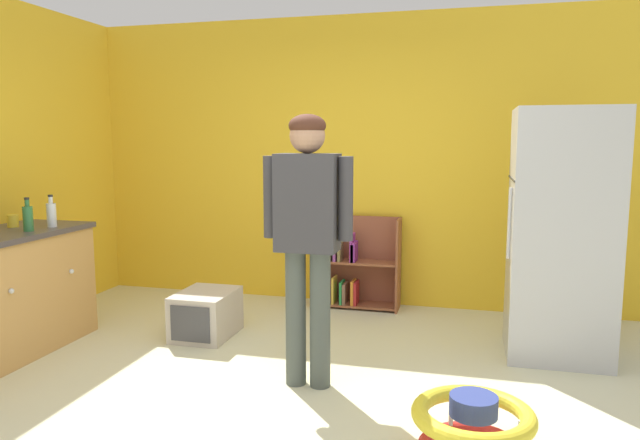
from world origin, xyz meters
TOP-DOWN VIEW (x-y plane):
  - ground_plane at (0.00, 0.00)m, footprint 12.00×12.00m
  - back_wall at (0.00, 2.33)m, footprint 5.20×0.06m
  - left_side_wall at (-2.63, 0.80)m, footprint 0.06×2.99m
  - refrigerator at (1.69, 1.28)m, footprint 0.73×0.68m
  - bookshelf at (-0.00, 2.14)m, footprint 0.80×0.28m
  - standing_person at (0.09, 0.30)m, footprint 0.57×0.23m
  - baby_walker at (1.11, -0.34)m, footprint 0.60×0.60m
  - pet_carrier at (-0.96, 1.01)m, footprint 0.42×0.55m
  - green_glass_bottle at (-2.04, 0.39)m, footprint 0.07×0.07m
  - clear_bottle at (-2.02, 0.62)m, footprint 0.07×0.07m
  - yellow_cup at (-2.30, 0.53)m, footprint 0.08×0.08m

SIDE VIEW (x-z plane):
  - ground_plane at x=0.00m, z-range 0.00..0.00m
  - baby_walker at x=1.11m, z-range 0.00..0.32m
  - pet_carrier at x=-0.96m, z-range 0.00..0.36m
  - bookshelf at x=0.00m, z-range -0.05..0.80m
  - refrigerator at x=1.69m, z-range 0.00..1.78m
  - yellow_cup at x=-2.30m, z-range 0.90..0.99m
  - green_glass_bottle at x=-2.04m, z-range 0.88..1.12m
  - clear_bottle at x=-2.02m, z-range 0.88..1.12m
  - standing_person at x=0.09m, z-range 0.19..1.90m
  - back_wall at x=0.00m, z-range 0.00..2.70m
  - left_side_wall at x=-2.63m, z-range 0.00..2.70m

